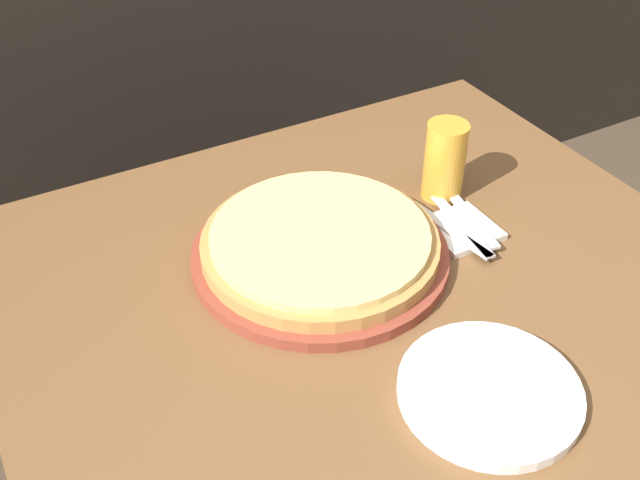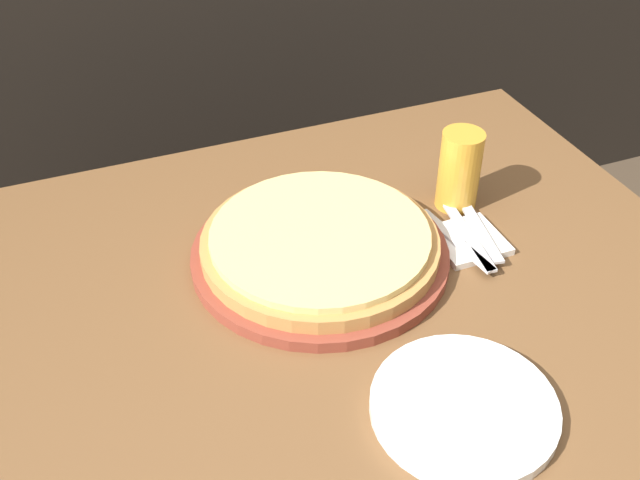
# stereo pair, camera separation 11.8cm
# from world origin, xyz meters

# --- Properties ---
(dining_table) EXTENTS (1.12, 0.95, 0.75)m
(dining_table) POSITION_xyz_m (0.00, 0.00, 0.37)
(dining_table) COLOR brown
(dining_table) RESTS_ON ground_plane
(pizza_on_board) EXTENTS (0.41, 0.41, 0.06)m
(pizza_on_board) POSITION_xyz_m (-0.04, 0.07, 0.77)
(pizza_on_board) COLOR brown
(pizza_on_board) RESTS_ON dining_table
(beer_glass) EXTENTS (0.07, 0.07, 0.14)m
(beer_glass) POSITION_xyz_m (0.24, 0.13, 0.83)
(beer_glass) COLOR gold
(beer_glass) RESTS_ON dining_table
(dinner_plate) EXTENTS (0.24, 0.24, 0.02)m
(dinner_plate) POSITION_xyz_m (0.02, -0.28, 0.76)
(dinner_plate) COLOR white
(dinner_plate) RESTS_ON dining_table
(napkin_stack) EXTENTS (0.11, 0.11, 0.01)m
(napkin_stack) POSITION_xyz_m (0.21, 0.02, 0.75)
(napkin_stack) COLOR white
(napkin_stack) RESTS_ON dining_table
(fork) EXTENTS (0.04, 0.18, 0.00)m
(fork) POSITION_xyz_m (0.18, 0.02, 0.76)
(fork) COLOR silver
(fork) RESTS_ON napkin_stack
(dinner_knife) EXTENTS (0.04, 0.19, 0.00)m
(dinner_knife) POSITION_xyz_m (0.21, 0.02, 0.76)
(dinner_knife) COLOR silver
(dinner_knife) RESTS_ON napkin_stack
(spoon) EXTENTS (0.05, 0.16, 0.00)m
(spoon) POSITION_xyz_m (0.23, 0.02, 0.76)
(spoon) COLOR silver
(spoon) RESTS_ON napkin_stack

